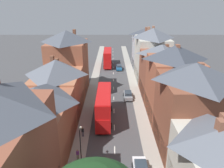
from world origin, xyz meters
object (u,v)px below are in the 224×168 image
object	(u,v)px
car_near_blue	(118,67)
double_decker_bus_mid_street	(107,57)
pedestrian_near_right	(77,154)
street_lamp	(80,146)
car_mid_black	(127,95)
double_decker_bus_lead	(103,105)
pedestrian_mid_left	(82,132)
car_parked_left_a	(105,88)

from	to	relation	value
car_near_blue	double_decker_bus_mid_street	bearing A→B (deg)	129.26
car_near_blue	pedestrian_near_right	xyz separation A→B (m)	(-6.70, -41.95, 0.22)
pedestrian_near_right	street_lamp	distance (m)	2.58
car_mid_black	double_decker_bus_lead	bearing A→B (deg)	-118.16
double_decker_bus_mid_street	street_lamp	size ratio (longest dim) A/B	1.96
pedestrian_mid_left	car_mid_black	bearing A→B (deg)	61.45
car_near_blue	car_parked_left_a	size ratio (longest dim) A/B	1.09
car_mid_black	pedestrian_near_right	bearing A→B (deg)	-111.70
car_parked_left_a	car_mid_black	distance (m)	6.60
car_parked_left_a	pedestrian_mid_left	xyz separation A→B (m)	(-3.12, -19.17, 0.21)
pedestrian_mid_left	street_lamp	world-z (taller)	street_lamp
car_parked_left_a	pedestrian_near_right	distance (m)	24.74
car_parked_left_a	pedestrian_near_right	size ratio (longest dim) A/B	2.46
double_decker_bus_mid_street	car_near_blue	world-z (taller)	double_decker_bus_mid_street
car_mid_black	pedestrian_mid_left	size ratio (longest dim) A/B	2.72
car_near_blue	car_parked_left_a	xyz separation A→B (m)	(-3.60, -17.41, 0.01)
pedestrian_mid_left	street_lamp	size ratio (longest dim) A/B	0.29
double_decker_bus_lead	car_near_blue	world-z (taller)	double_decker_bus_lead
double_decker_bus_mid_street	car_near_blue	bearing A→B (deg)	-50.74
double_decker_bus_lead	pedestrian_mid_left	distance (m)	6.63
street_lamp	car_parked_left_a	bearing A→B (deg)	84.55
car_parked_left_a	double_decker_bus_lead	bearing A→B (deg)	-90.04
pedestrian_near_right	street_lamp	xyz separation A→B (m)	(0.65, -1.16, 2.21)
double_decker_bus_lead	pedestrian_mid_left	world-z (taller)	double_decker_bus_lead
car_parked_left_a	car_mid_black	bearing A→B (deg)	-42.07
pedestrian_near_right	pedestrian_mid_left	distance (m)	5.37
pedestrian_near_right	car_parked_left_a	bearing A→B (deg)	82.79
car_parked_left_a	pedestrian_mid_left	bearing A→B (deg)	-99.26
car_parked_left_a	pedestrian_mid_left	world-z (taller)	pedestrian_mid_left
street_lamp	car_mid_black	bearing A→B (deg)	70.94
double_decker_bus_mid_street	pedestrian_near_right	size ratio (longest dim) A/B	6.71
car_mid_black	pedestrian_mid_left	xyz separation A→B (m)	(-8.02, -14.75, 0.22)
double_decker_bus_mid_street	double_decker_bus_lead	bearing A→B (deg)	-90.00
double_decker_bus_lead	car_near_blue	distance (m)	31.27
car_parked_left_a	car_mid_black	size ratio (longest dim) A/B	0.91
double_decker_bus_lead	pedestrian_near_right	world-z (taller)	double_decker_bus_lead
pedestrian_near_right	pedestrian_mid_left	world-z (taller)	same
double_decker_bus_mid_street	street_lamp	bearing A→B (deg)	-92.94
double_decker_bus_lead	car_parked_left_a	size ratio (longest dim) A/B	2.72
double_decker_bus_mid_street	car_mid_black	size ratio (longest dim) A/B	2.47
pedestrian_mid_left	car_near_blue	bearing A→B (deg)	79.58
double_decker_bus_lead	car_mid_black	distance (m)	10.59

